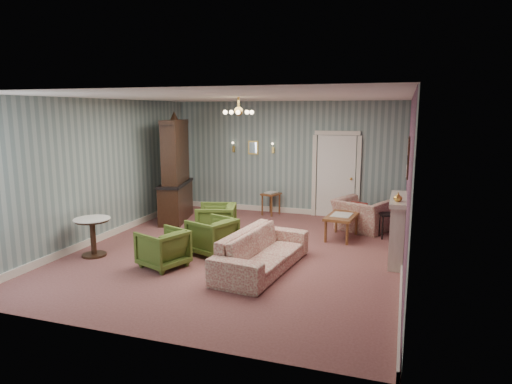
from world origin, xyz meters
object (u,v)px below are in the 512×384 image
(olive_chair_b, at_px, (212,234))
(pedestal_table, at_px, (93,237))
(dresser, at_px, (175,168))
(side_table_black, at_px, (388,226))
(sofa_chintz, at_px, (262,244))
(fireplace, at_px, (397,229))
(coffee_table, at_px, (341,227))
(wingback_chair, at_px, (362,210))
(olive_chair_c, at_px, (216,220))
(olive_chair_a, at_px, (163,247))

(olive_chair_b, bearing_deg, pedestal_table, -47.80)
(dresser, height_order, side_table_black, dresser)
(dresser, bearing_deg, sofa_chintz, -54.87)
(sofa_chintz, bearing_deg, fireplace, -53.98)
(coffee_table, bearing_deg, side_table_black, 20.06)
(pedestal_table, bearing_deg, fireplace, 15.83)
(wingback_chair, bearing_deg, olive_chair_c, 54.37)
(fireplace, bearing_deg, pedestal_table, -164.17)
(olive_chair_a, relative_size, wingback_chair, 0.66)
(olive_chair_a, height_order, fireplace, fireplace)
(pedestal_table, bearing_deg, wingback_chair, 36.94)
(olive_chair_c, relative_size, pedestal_table, 1.11)
(dresser, xyz_separation_m, pedestal_table, (-0.12, -2.95, -0.94))
(wingback_chair, height_order, fireplace, fireplace)
(sofa_chintz, height_order, pedestal_table, sofa_chintz)
(olive_chair_a, xyz_separation_m, fireplace, (3.80, 1.62, 0.22))
(olive_chair_a, height_order, olive_chair_b, olive_chair_b)
(fireplace, relative_size, side_table_black, 2.64)
(wingback_chair, height_order, pedestal_table, wingback_chair)
(dresser, bearing_deg, coffee_table, -18.61)
(olive_chair_b, bearing_deg, dresser, -117.67)
(sofa_chintz, xyz_separation_m, pedestal_table, (-3.18, -0.31, -0.08))
(olive_chair_c, xyz_separation_m, sofa_chintz, (1.50, -1.51, 0.04))
(olive_chair_a, xyz_separation_m, olive_chair_c, (0.16, 1.93, 0.04))
(fireplace, bearing_deg, wingback_chair, 112.43)
(olive_chair_c, relative_size, wingback_chair, 0.73)
(side_table_black, bearing_deg, coffee_table, -159.94)
(wingback_chair, xyz_separation_m, dresser, (-4.42, -0.46, 0.82))
(olive_chair_b, height_order, pedestal_table, olive_chair_b)
(dresser, xyz_separation_m, fireplace, (5.21, -1.44, -0.72))
(dresser, bearing_deg, side_table_black, -13.90)
(fireplace, bearing_deg, side_table_black, 98.23)
(olive_chair_b, bearing_deg, olive_chair_a, -8.55)
(dresser, bearing_deg, fireplace, -29.50)
(olive_chair_b, bearing_deg, coffee_table, 150.78)
(coffee_table, bearing_deg, olive_chair_c, -162.08)
(olive_chair_a, bearing_deg, pedestal_table, -73.30)
(olive_chair_a, distance_m, pedestal_table, 1.53)
(wingback_chair, height_order, side_table_black, wingback_chair)
(olive_chair_b, xyz_separation_m, dresser, (-1.91, 2.15, 0.92))
(olive_chair_a, xyz_separation_m, olive_chair_b, (0.51, 0.92, 0.02))
(fireplace, distance_m, pedestal_table, 5.54)
(wingback_chair, bearing_deg, dresser, 31.07)
(dresser, xyz_separation_m, side_table_black, (5.00, 0.01, -1.03))
(olive_chair_a, distance_m, coffee_table, 3.83)
(olive_chair_a, bearing_deg, olive_chair_c, -163.73)
(dresser, height_order, pedestal_table, dresser)
(fireplace, relative_size, pedestal_table, 1.94)
(coffee_table, height_order, pedestal_table, pedestal_table)
(dresser, distance_m, fireplace, 5.45)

